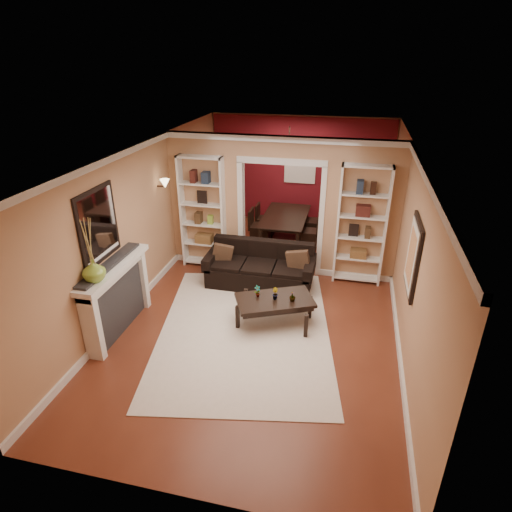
% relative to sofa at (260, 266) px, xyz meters
% --- Properties ---
extents(floor, '(8.00, 8.00, 0.00)m').
position_rel_sofa_xyz_m(floor, '(0.25, -0.45, -0.40)').
color(floor, brown).
rests_on(floor, ground).
extents(ceiling, '(8.00, 8.00, 0.00)m').
position_rel_sofa_xyz_m(ceiling, '(0.25, -0.45, 2.30)').
color(ceiling, white).
rests_on(ceiling, ground).
extents(wall_back, '(8.00, 0.00, 8.00)m').
position_rel_sofa_xyz_m(wall_back, '(0.25, 3.55, 0.95)').
color(wall_back, tan).
rests_on(wall_back, ground).
extents(wall_front, '(8.00, 0.00, 8.00)m').
position_rel_sofa_xyz_m(wall_front, '(0.25, -4.45, 0.95)').
color(wall_front, tan).
rests_on(wall_front, ground).
extents(wall_left, '(0.00, 8.00, 8.00)m').
position_rel_sofa_xyz_m(wall_left, '(-2.00, -0.45, 0.95)').
color(wall_left, tan).
rests_on(wall_left, ground).
extents(wall_right, '(0.00, 8.00, 8.00)m').
position_rel_sofa_xyz_m(wall_right, '(2.50, -0.45, 0.95)').
color(wall_right, tan).
rests_on(wall_right, ground).
extents(partition_wall, '(4.50, 0.15, 2.70)m').
position_rel_sofa_xyz_m(partition_wall, '(0.25, 0.75, 0.95)').
color(partition_wall, tan).
rests_on(partition_wall, floor).
extents(red_back_panel, '(4.44, 0.04, 2.64)m').
position_rel_sofa_xyz_m(red_back_panel, '(0.25, 3.52, 0.92)').
color(red_back_panel, maroon).
rests_on(red_back_panel, floor).
extents(dining_window, '(0.78, 0.03, 0.98)m').
position_rel_sofa_xyz_m(dining_window, '(0.25, 3.48, 1.15)').
color(dining_window, '#8CA5CC').
rests_on(dining_window, wall_back).
extents(area_rug, '(3.32, 4.19, 0.01)m').
position_rel_sofa_xyz_m(area_rug, '(0.09, -1.52, -0.40)').
color(area_rug, silver).
rests_on(area_rug, floor).
extents(sofa, '(2.06, 0.89, 0.80)m').
position_rel_sofa_xyz_m(sofa, '(0.00, 0.00, 0.00)').
color(sofa, black).
rests_on(sofa, floor).
extents(pillow_left, '(0.39, 0.18, 0.37)m').
position_rel_sofa_xyz_m(pillow_left, '(-0.73, -0.02, 0.18)').
color(pillow_left, brown).
rests_on(pillow_left, sofa).
extents(pillow_right, '(0.42, 0.15, 0.41)m').
position_rel_sofa_xyz_m(pillow_right, '(0.73, -0.02, 0.20)').
color(pillow_right, brown).
rests_on(pillow_right, sofa).
extents(coffee_table, '(1.39, 1.12, 0.47)m').
position_rel_sofa_xyz_m(coffee_table, '(0.52, -1.22, -0.17)').
color(coffee_table, black).
rests_on(coffee_table, floor).
extents(plant_left, '(0.13, 0.13, 0.20)m').
position_rel_sofa_xyz_m(plant_left, '(0.23, -1.22, 0.17)').
color(plant_left, '#336626').
rests_on(plant_left, coffee_table).
extents(plant_center, '(0.13, 0.14, 0.19)m').
position_rel_sofa_xyz_m(plant_center, '(0.52, -1.22, 0.16)').
color(plant_center, '#336626').
rests_on(plant_center, coffee_table).
extents(plant_right, '(0.13, 0.13, 0.17)m').
position_rel_sofa_xyz_m(plant_right, '(0.80, -1.22, 0.15)').
color(plant_right, '#336626').
rests_on(plant_right, coffee_table).
extents(bookshelf_left, '(0.90, 0.30, 2.30)m').
position_rel_sofa_xyz_m(bookshelf_left, '(-1.30, 0.58, 0.75)').
color(bookshelf_left, white).
rests_on(bookshelf_left, floor).
extents(bookshelf_right, '(0.90, 0.30, 2.30)m').
position_rel_sofa_xyz_m(bookshelf_right, '(1.80, 0.58, 0.75)').
color(bookshelf_right, white).
rests_on(bookshelf_right, floor).
extents(fireplace, '(0.32, 1.70, 1.16)m').
position_rel_sofa_xyz_m(fireplace, '(-1.84, -1.95, 0.18)').
color(fireplace, white).
rests_on(fireplace, floor).
extents(vase, '(0.35, 0.35, 0.33)m').
position_rel_sofa_xyz_m(vase, '(-1.84, -2.43, 0.93)').
color(vase, '#83AE38').
rests_on(vase, fireplace).
extents(mirror, '(0.03, 0.95, 1.10)m').
position_rel_sofa_xyz_m(mirror, '(-1.98, -1.95, 1.40)').
color(mirror, silver).
rests_on(mirror, wall_left).
extents(wall_sconce, '(0.18, 0.18, 0.22)m').
position_rel_sofa_xyz_m(wall_sconce, '(-1.90, 0.10, 1.43)').
color(wall_sconce, '#FFE0A5').
rests_on(wall_sconce, wall_left).
extents(framed_art, '(0.04, 0.85, 1.05)m').
position_rel_sofa_xyz_m(framed_art, '(2.46, -1.45, 1.15)').
color(framed_art, black).
rests_on(framed_art, wall_right).
extents(dining_table, '(1.80, 1.00, 0.63)m').
position_rel_sofa_xyz_m(dining_table, '(0.15, 2.19, -0.09)').
color(dining_table, black).
rests_on(dining_table, floor).
extents(dining_chair_nw, '(0.47, 0.47, 0.85)m').
position_rel_sofa_xyz_m(dining_chair_nw, '(-0.40, 1.89, 0.02)').
color(dining_chair_nw, black).
rests_on(dining_chair_nw, floor).
extents(dining_chair_ne, '(0.45, 0.45, 0.81)m').
position_rel_sofa_xyz_m(dining_chair_ne, '(0.70, 1.89, 0.00)').
color(dining_chair_ne, black).
rests_on(dining_chair_ne, floor).
extents(dining_chair_sw, '(0.44, 0.44, 0.78)m').
position_rel_sofa_xyz_m(dining_chair_sw, '(-0.40, 2.49, -0.01)').
color(dining_chair_sw, black).
rests_on(dining_chair_sw, floor).
extents(dining_chair_se, '(0.49, 0.49, 0.85)m').
position_rel_sofa_xyz_m(dining_chair_se, '(0.70, 2.49, 0.02)').
color(dining_chair_se, black).
rests_on(dining_chair_se, floor).
extents(chandelier, '(0.50, 0.50, 0.30)m').
position_rel_sofa_xyz_m(chandelier, '(0.25, 2.25, 1.62)').
color(chandelier, '#311E16').
rests_on(chandelier, ceiling).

